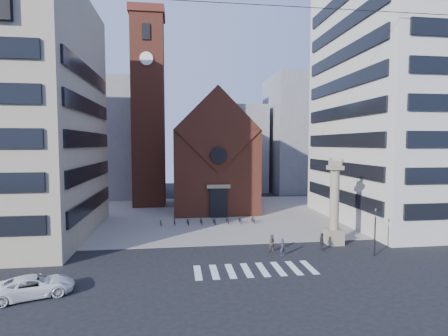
{
  "coord_description": "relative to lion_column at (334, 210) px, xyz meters",
  "views": [
    {
      "loc": [
        -5.54,
        -29.68,
        10.08
      ],
      "look_at": [
        -0.45,
        8.0,
        7.42
      ],
      "focal_mm": 28.0,
      "sensor_mm": 36.0,
      "label": 1
    }
  ],
  "objects": [
    {
      "name": "bg_block_mid",
      "position": [
        -4.01,
        42.0,
        5.54
      ],
      "size": [
        14.0,
        12.0,
        18.0
      ],
      "primitive_type": "cube",
      "color": "gray",
      "rests_on": "ground"
    },
    {
      "name": "scooter_0",
      "position": [
        -17.56,
        10.09,
        -3.0
      ],
      "size": [
        0.68,
        1.6,
        0.82
      ],
      "primitive_type": "imported",
      "rotation": [
        0.0,
        0.0,
        0.09
      ],
      "color": "black",
      "rests_on": "piazza"
    },
    {
      "name": "scooter_2",
      "position": [
        -14.27,
        10.09,
        -3.0
      ],
      "size": [
        0.68,
        1.6,
        0.82
      ],
      "primitive_type": "imported",
      "rotation": [
        0.0,
        0.0,
        0.09
      ],
      "color": "black",
      "rests_on": "piazza"
    },
    {
      "name": "bg_block_left",
      "position": [
        -30.01,
        37.0,
        7.54
      ],
      "size": [
        16.0,
        14.0,
        22.0
      ],
      "primitive_type": "cube",
      "color": "gray",
      "rests_on": "ground"
    },
    {
      "name": "zebra_crossing",
      "position": [
        -9.46,
        -6.0,
        -3.45
      ],
      "size": [
        10.2,
        3.2,
        0.01
      ],
      "primitive_type": null,
      "color": "white",
      "rests_on": "ground"
    },
    {
      "name": "piazza",
      "position": [
        -10.01,
        16.0,
        -3.43
      ],
      "size": [
        46.0,
        30.0,
        0.05
      ],
      "primitive_type": "cube",
      "color": "gray",
      "rests_on": "ground"
    },
    {
      "name": "scooter_1",
      "position": [
        -15.91,
        10.09,
        -2.95
      ],
      "size": [
        0.56,
        1.54,
        0.91
      ],
      "primitive_type": "imported",
      "rotation": [
        0.0,
        0.0,
        0.09
      ],
      "color": "black",
      "rests_on": "piazza"
    },
    {
      "name": "scooter_6",
      "position": [
        -7.69,
        10.09,
        -3.0
      ],
      "size": [
        0.68,
        1.6,
        0.82
      ],
      "primitive_type": "imported",
      "rotation": [
        0.0,
        0.0,
        0.09
      ],
      "color": "black",
      "rests_on": "piazza"
    },
    {
      "name": "church",
      "position": [
        -10.01,
        22.04,
        4.53
      ],
      "size": [
        12.0,
        16.65,
        18.0
      ],
      "color": "brown",
      "rests_on": "ground"
    },
    {
      "name": "scooter_5",
      "position": [
        -9.33,
        10.09,
        -2.95
      ],
      "size": [
        0.56,
        1.54,
        0.91
      ],
      "primitive_type": "imported",
      "rotation": [
        0.0,
        0.0,
        0.09
      ],
      "color": "black",
      "rests_on": "piazza"
    },
    {
      "name": "scooter_3",
      "position": [
        -12.62,
        10.09,
        -2.95
      ],
      "size": [
        0.56,
        1.54,
        0.91
      ],
      "primitive_type": "imported",
      "rotation": [
        0.0,
        0.0,
        0.09
      ],
      "color": "black",
      "rests_on": "piazza"
    },
    {
      "name": "building_right",
      "position": [
        13.99,
        9.0,
        12.54
      ],
      "size": [
        18.0,
        22.0,
        32.0
      ],
      "primitive_type": "cube",
      "color": "#B3B0A2",
      "rests_on": "ground"
    },
    {
      "name": "traffic_light",
      "position": [
        1.99,
        -4.0,
        -1.17
      ],
      "size": [
        0.13,
        0.16,
        4.3
      ],
      "color": "black",
      "rests_on": "ground"
    },
    {
      "name": "scooter_4",
      "position": [
        -10.98,
        10.09,
        -3.0
      ],
      "size": [
        0.68,
        1.6,
        0.82
      ],
      "primitive_type": "imported",
      "rotation": [
        0.0,
        0.0,
        0.09
      ],
      "color": "black",
      "rests_on": "piazza"
    },
    {
      "name": "campanile",
      "position": [
        -20.01,
        25.0,
        12.28
      ],
      "size": [
        5.5,
        5.5,
        31.2
      ],
      "color": "brown",
      "rests_on": "ground"
    },
    {
      "name": "bg_block_right",
      "position": [
        11.99,
        39.0,
        8.54
      ],
      "size": [
        16.0,
        14.0,
        24.0
      ],
      "primitive_type": "cube",
      "color": "gray",
      "rests_on": "ground"
    },
    {
      "name": "pedestrian_1",
      "position": [
        -6.82,
        -1.69,
        -2.64
      ],
      "size": [
        0.88,
        0.73,
        1.64
      ],
      "primitive_type": "imported",
      "rotation": [
        0.0,
        0.0,
        -0.15
      ],
      "color": "#574A46",
      "rests_on": "ground"
    },
    {
      "name": "pedestrian_2",
      "position": [
        -2.09,
        -1.94,
        -2.61
      ],
      "size": [
        0.53,
        1.03,
        1.69
      ],
      "primitive_type": "imported",
      "rotation": [
        0.0,
        0.0,
        1.45
      ],
      "color": "#292830",
      "rests_on": "ground"
    },
    {
      "name": "white_car",
      "position": [
        -25.0,
        -8.77,
        -2.77
      ],
      "size": [
        5.44,
        3.79,
        1.38
      ],
      "primitive_type": "imported",
      "rotation": [
        0.0,
        0.0,
        1.91
      ],
      "color": "white",
      "rests_on": "ground"
    },
    {
      "name": "lion_column",
      "position": [
        0.0,
        0.0,
        0.0
      ],
      "size": [
        1.63,
        1.6,
        8.68
      ],
      "color": "gray",
      "rests_on": "ground"
    },
    {
      "name": "ground",
      "position": [
        -10.01,
        -3.0,
        -3.46
      ],
      "size": [
        120.0,
        120.0,
        0.0
      ],
      "primitive_type": "plane",
      "color": "black",
      "rests_on": "ground"
    },
    {
      "name": "pedestrian_0",
      "position": [
        -6.18,
        -2.85,
        -2.67
      ],
      "size": [
        0.69,
        0.64,
        1.57
      ],
      "primitive_type": "imported",
      "rotation": [
        0.0,
        0.0,
        0.61
      ],
      "color": "#393246",
      "rests_on": "ground"
    },
    {
      "name": "scooter_7",
      "position": [
        -6.05,
        10.09,
        -2.95
      ],
      "size": [
        0.56,
        1.54,
        0.91
      ],
      "primitive_type": "imported",
      "rotation": [
        0.0,
        0.0,
        0.09
      ],
      "color": "black",
      "rests_on": "piazza"
    }
  ]
}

